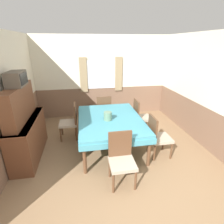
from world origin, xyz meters
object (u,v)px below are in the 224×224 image
Objects in this scene: chair_head_window at (104,110)px; tv at (16,79)px; vase at (108,116)px; chair_right_near at (157,136)px; dining_table at (110,122)px; chair_left_far at (71,120)px; chair_right_far at (140,116)px; chair_head_near at (121,157)px; sideboard at (26,129)px.

chair_head_window is 2.53m from tv.
chair_head_window is 1.32m from vase.
chair_right_near is at bearing -9.96° from tv.
chair_left_far is at bearing 148.79° from dining_table.
chair_head_window is 4.86× the size of vase.
chair_right_near is 4.86× the size of vase.
dining_table is 2.10× the size of chair_head_window.
chair_right_far is 1.00× the size of chair_head_near.
chair_right_far is 1.86× the size of tv.
chair_left_far and chair_head_near have the same top height.
sideboard is at bearing -176.84° from dining_table.
dining_table is at bearing 3.16° from sideboard.
dining_table is at bearing -121.21° from chair_right_near.
sideboard reaches higher than chair_head_window.
chair_right_far is 3.08m from tv.
chair_head_near reaches higher than dining_table.
chair_right_near is 1.16m from vase.
vase reaches higher than dining_table.
dining_table is at bearing 52.90° from vase.
chair_right_near is (0.00, -1.13, 0.00)m from chair_right_far.
tv is (-1.82, -0.08, 1.08)m from dining_table.
chair_right_near is (0.94, -0.57, -0.14)m from dining_table.
chair_head_window is at bearing 86.90° from vase.
dining_table is 1.19m from chair_head_window.
chair_right_far is at bearing 13.62° from sideboard.
chair_head_near is at bearing -56.50° from chair_right_near.
chair_left_far is at bearing 36.36° from tv.
sideboard is at bearing -86.70° from tv.
chair_right_far is (0.94, 0.57, -0.14)m from dining_table.
chair_right_far is at bearing -33.50° from chair_head_window.
chair_right_near and chair_head_near have the same top height.
dining_table is at bearing -121.21° from chair_left_far.
chair_head_near is 2.45m from tv.
chair_head_window is 1.12m from chair_left_far.
tv is (-1.82, 1.10, 1.22)m from chair_head_near.
chair_left_far is (-0.94, 0.57, -0.14)m from dining_table.
chair_right_near is 1.00× the size of chair_head_near.
vase is (-0.07, 1.09, 0.33)m from chair_head_near.
chair_right_far is 2.84m from sideboard.
chair_right_near is at bearing -61.91° from chair_head_window.
chair_head_near is at bearing -30.85° from sideboard.
tv reaches higher than dining_table.
tv reaches higher than chair_right_far.
sideboard reaches higher than chair_right_far.
chair_head_window is at bearing -123.50° from chair_right_far.
chair_left_far is 1.86× the size of tv.
chair_left_far is 1.12m from sideboard.
sideboard is 1.76m from vase.
chair_right_far and chair_right_near have the same top height.
chair_head_near is at bearing -31.24° from tv.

